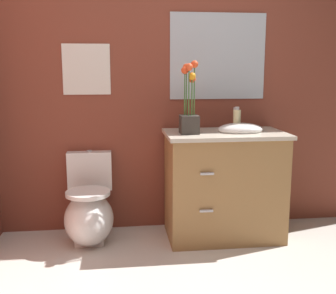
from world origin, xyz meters
The scene contains 7 objects.
wall_back centered at (0.20, 1.66, 1.25)m, with size 3.96×0.05×2.50m, color brown.
toilet centered at (-0.54, 1.36, 0.24)m, with size 0.38×0.59×0.69m.
vanity_cabinet centered at (0.54, 1.33, 0.44)m, with size 0.94×0.56×1.04m.
flower_vase centered at (0.25, 1.29, 1.05)m, with size 0.14×0.14×0.55m.
soap_bottle centered at (0.64, 1.37, 0.95)m, with size 0.06×0.06×0.19m.
wall_poster centered at (-0.54, 1.63, 1.34)m, with size 0.38×0.01×0.40m, color silver.
wall_mirror centered at (0.54, 1.63, 1.45)m, with size 0.80×0.01×0.70m, color #B2BCC6.
Camera 1 is at (-0.31, -1.85, 1.35)m, focal length 44.94 mm.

